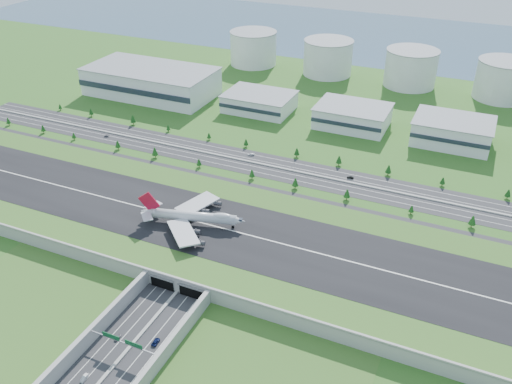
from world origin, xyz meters
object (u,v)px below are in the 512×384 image
at_px(car_7, 251,154).
at_px(boeing_747, 193,216).
at_px(car_0, 118,338).
at_px(car_1, 84,378).
at_px(fuel_tank_a, 253,48).
at_px(car_2, 156,342).
at_px(car_4, 107,136).
at_px(car_5, 350,178).

bearing_deg(car_7, boeing_747, -16.32).
relative_size(car_0, car_1, 0.87).
bearing_deg(fuel_tank_a, boeing_747, -71.79).
distance_m(fuel_tank_a, boeing_747, 329.55).
relative_size(fuel_tank_a, boeing_747, 0.81).
bearing_deg(car_2, car_1, 55.82).
xyz_separation_m(fuel_tank_a, car_4, (-29.47, -222.11, -16.65)).
distance_m(boeing_747, car_4, 161.13).
relative_size(car_1, car_4, 1.09).
relative_size(car_4, car_5, 0.94).
distance_m(car_0, car_4, 226.20).
bearing_deg(car_1, boeing_747, 88.88).
relative_size(boeing_747, car_4, 14.36).
height_order(car_0, car_2, car_2).
relative_size(car_0, car_7, 0.77).
height_order(car_2, car_7, car_7).
xyz_separation_m(car_0, car_7, (-21.28, 194.28, 0.07)).
bearing_deg(car_1, fuel_tank_a, 98.69).
xyz_separation_m(car_1, car_5, (55.80, 214.51, -0.02)).
relative_size(fuel_tank_a, car_0, 12.25).
relative_size(car_5, car_7, 0.86).
bearing_deg(car_2, fuel_tank_a, -77.13).
xyz_separation_m(boeing_747, car_1, (9.87, -110.39, -12.64)).
height_order(car_5, car_7, car_7).
bearing_deg(car_5, car_0, -25.63).
bearing_deg(fuel_tank_a, car_2, -71.85).
bearing_deg(car_7, car_1, -17.06).
relative_size(boeing_747, car_2, 11.70).
height_order(fuel_tank_a, car_2, fuel_tank_a).
height_order(boeing_747, car_5, boeing_747).
bearing_deg(car_4, boeing_747, -147.87).
relative_size(car_2, car_4, 1.23).
height_order(car_2, car_5, car_5).
bearing_deg(car_4, car_7, -105.07).
relative_size(car_1, car_2, 0.89).
height_order(car_2, car_4, car_2).
xyz_separation_m(boeing_747, car_4, (-132.42, 90.93, -12.68)).
xyz_separation_m(car_0, car_2, (17.42, 4.95, 0.04)).
xyz_separation_m(fuel_tank_a, car_0, (111.71, -398.83, -16.68)).
relative_size(car_0, car_5, 0.90).
distance_m(car_4, car_7, 121.19).
height_order(car_0, car_1, car_1).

